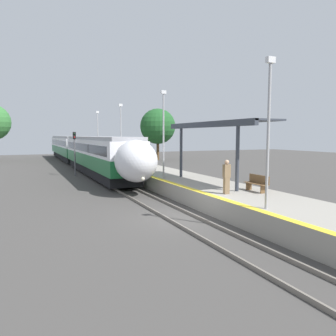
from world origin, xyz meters
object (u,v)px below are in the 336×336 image
Objects in this scene: lamppost_near at (269,124)px; lamppost_far at (121,131)px; person_waiting at (227,176)px; lamppost_mid at (163,129)px; platform_bench at (257,183)px; railway_signal at (75,149)px; train at (80,149)px; lamppost_farthest at (98,132)px.

lamppost_far is (0.00, 21.21, 0.00)m from lamppost_near.
lamppost_far reaches higher than person_waiting.
lamppost_far is at bearing 90.00° from lamppost_mid.
railway_signal is (-6.70, 18.97, 1.19)m from platform_bench.
lamppost_farthest is at bearing -3.54° from train.
train is at bearing 99.17° from platform_bench.
lamppost_near is 1.00× the size of lamppost_farthest.
lamppost_far is (4.32, -1.20, 1.78)m from railway_signal.
railway_signal is 22.90m from lamppost_near.
lamppost_near and lamppost_mid have the same top height.
railway_signal is (-2.10, -9.54, 0.42)m from train.
lamppost_near is (-0.43, -3.50, 2.52)m from person_waiting.
lamppost_far is at bearing -78.29° from train.
lamppost_mid is at bearing -69.89° from railway_signal.
railway_signal is at bearing -114.69° from lamppost_farthest.
person_waiting reaches higher than platform_bench.
lamppost_farthest reaches higher than train.
train is 29.67× the size of platform_bench.
lamppost_farthest is (0.00, 31.82, 0.00)m from lamppost_near.
train is 21.58m from lamppost_mid.
train is 7.75× the size of lamppost_farthest.
platform_bench is (4.60, -28.51, -0.76)m from train.
lamppost_mid and lamppost_far have the same top height.
lamppost_near is (2.23, -31.96, 2.21)m from train.
person_waiting is 19.52m from railway_signal.
lamppost_near and lamppost_far have the same top height.
train is 26.71× the size of person_waiting.
platform_bench is 8.10m from lamppost_mid.
train reaches higher than person_waiting.
lamppost_farthest reaches higher than railway_signal.
lamppost_farthest is (0.00, 21.21, 0.00)m from lamppost_mid.
lamppost_far is 1.00× the size of lamppost_farthest.
lamppost_farthest is at bearing 90.88° from person_waiting.
person_waiting is at bearing -88.60° from lamppost_far.
train is at bearing 77.60° from railway_signal.
lamppost_near is at bearing -124.53° from platform_bench.
lamppost_farthest is at bearing 90.00° from lamppost_near.
lamppost_mid is 10.61m from lamppost_far.
lamppost_mid is 1.00× the size of lamppost_farthest.
lamppost_farthest is at bearing 65.31° from railway_signal.
railway_signal is at bearing 109.45° from platform_bench.
train reaches higher than platform_bench.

